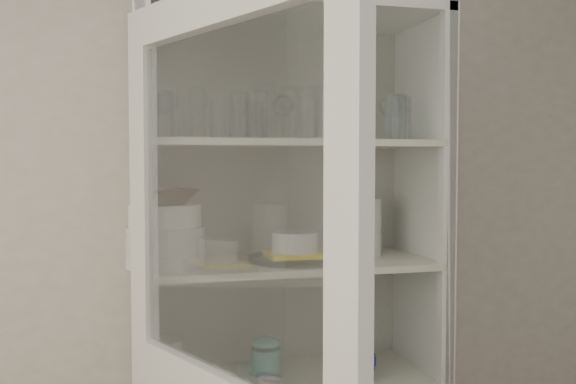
{
  "coord_description": "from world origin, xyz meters",
  "views": [
    {
      "loc": [
        -0.34,
        -0.81,
        1.59
      ],
      "look_at": [
        0.2,
        1.27,
        1.49
      ],
      "focal_mm": 40.0,
      "sensor_mm": 36.0,
      "label": 1
    }
  ],
  "objects": [
    {
      "name": "goblet_2",
      "position": [
        0.39,
        1.36,
        1.74
      ],
      "size": [
        0.07,
        0.07,
        0.15
      ],
      "primitive_type": null,
      "color": "silver",
      "rests_on": "shelf_glass"
    },
    {
      "name": "mug_blue",
      "position": [
        0.43,
        1.2,
        0.9
      ],
      "size": [
        0.14,
        0.14,
        0.09
      ],
      "primitive_type": "imported",
      "rotation": [
        0.0,
        0.0,
        0.42
      ],
      "color": "navy",
      "rests_on": "shelf_mugs"
    },
    {
      "name": "tumbler_7",
      "position": [
        -0.21,
        1.26,
        1.74
      ],
      "size": [
        0.1,
        0.1,
        0.15
      ],
      "primitive_type": "cylinder",
      "rotation": [
        0.0,
        0.0,
        -0.32
      ],
      "color": "silver",
      "rests_on": "shelf_glass"
    },
    {
      "name": "teal_jar",
      "position": [
        0.12,
        1.28,
        0.92
      ],
      "size": [
        0.1,
        0.1,
        0.12
      ],
      "color": "teal",
      "rests_on": "shelf_mugs"
    },
    {
      "name": "tumbler_6",
      "position": [
        0.55,
        1.16,
        1.73
      ],
      "size": [
        0.09,
        0.09,
        0.14
      ],
      "primitive_type": "cylinder",
      "rotation": [
        0.0,
        0.0,
        0.4
      ],
      "color": "silver",
      "rests_on": "shelf_glass"
    },
    {
      "name": "plate_stack_front",
      "position": [
        -0.21,
        1.23,
        1.32
      ],
      "size": [
        0.25,
        0.25,
        0.13
      ],
      "primitive_type": "cylinder",
      "color": "silver",
      "rests_on": "shelf_plates"
    },
    {
      "name": "wall_back",
      "position": [
        0.0,
        1.5,
        1.3
      ],
      "size": [
        3.6,
        0.02,
        2.6
      ],
      "primitive_type": "cube",
      "color": "#B6AC9C",
      "rests_on": "ground"
    },
    {
      "name": "tumbler_5",
      "position": [
        0.54,
        1.17,
        1.74
      ],
      "size": [
        0.08,
        0.08,
        0.15
      ],
      "primitive_type": "cylinder",
      "rotation": [
        0.0,
        0.0,
        0.09
      ],
      "color": "silver",
      "rests_on": "shelf_glass"
    },
    {
      "name": "mug_white",
      "position": [
        0.41,
        1.16,
        0.91
      ],
      "size": [
        0.1,
        0.1,
        0.09
      ],
      "primitive_type": "imported",
      "rotation": [
        0.0,
        0.0,
        -0.09
      ],
      "color": "silver",
      "rests_on": "shelf_mugs"
    },
    {
      "name": "plate_stack_back",
      "position": [
        -0.17,
        1.38,
        1.31
      ],
      "size": [
        0.2,
        0.2,
        0.1
      ],
      "primitive_type": "cylinder",
      "color": "silver",
      "rests_on": "shelf_plates"
    },
    {
      "name": "terracotta_bowl",
      "position": [
        -0.21,
        1.23,
        1.48
      ],
      "size": [
        0.26,
        0.26,
        0.05
      ],
      "primitive_type": "imported",
      "rotation": [
        0.0,
        0.0,
        0.34
      ],
      "color": "#412010",
      "rests_on": "cream_bowl"
    },
    {
      "name": "pantry_cabinet",
      "position": [
        0.2,
        1.34,
        0.94
      ],
      "size": [
        1.0,
        0.45,
        2.1
      ],
      "color": "silver",
      "rests_on": "floor"
    },
    {
      "name": "white_ramekin",
      "position": [
        0.21,
        1.23,
        1.33
      ],
      "size": [
        0.2,
        0.2,
        0.07
      ],
      "primitive_type": "cylinder",
      "rotation": [
        0.0,
        0.0,
        -0.37
      ],
      "color": "silver",
      "rests_on": "yellow_trivet"
    },
    {
      "name": "goblet_3",
      "position": [
        0.61,
        1.38,
        1.76
      ],
      "size": [
        0.09,
        0.09,
        0.19
      ],
      "primitive_type": null,
      "color": "silver",
      "rests_on": "shelf_glass"
    },
    {
      "name": "tumbler_2",
      "position": [
        0.07,
        1.14,
        1.73
      ],
      "size": [
        0.09,
        0.09,
        0.15
      ],
      "primitive_type": "cylinder",
      "rotation": [
        0.0,
        0.0,
        0.34
      ],
      "color": "silver",
      "rests_on": "shelf_glass"
    },
    {
      "name": "tumbler_1",
      "position": [
        0.02,
        1.16,
        1.73
      ],
      "size": [
        0.09,
        0.09,
        0.14
      ],
      "primitive_type": "cylinder",
      "rotation": [
        0.0,
        0.0,
        0.29
      ],
      "color": "silver",
      "rests_on": "shelf_glass"
    },
    {
      "name": "yellow_trivet",
      "position": [
        0.21,
        1.23,
        1.28
      ],
      "size": [
        0.19,
        0.19,
        0.01
      ],
      "primitive_type": "cube",
      "rotation": [
        0.0,
        0.0,
        -0.03
      ],
      "color": "yellow",
      "rests_on": "glass_platter"
    },
    {
      "name": "tumbler_4",
      "position": [
        0.35,
        1.12,
        1.74
      ],
      "size": [
        0.09,
        0.09,
        0.15
      ],
      "primitive_type": "cylinder",
      "rotation": [
        0.0,
        0.0,
        0.16
      ],
      "color": "silver",
      "rests_on": "shelf_glass"
    },
    {
      "name": "grey_bowl_stack",
      "position": [
        0.48,
        1.31,
        1.36
      ],
      "size": [
        0.13,
        0.13,
        0.2
      ],
      "primitive_type": "cylinder",
      "color": "beige",
      "rests_on": "shelf_plates"
    },
    {
      "name": "goblet_1",
      "position": [
        0.21,
        1.37,
        1.75
      ],
      "size": [
        0.08,
        0.08,
        0.18
      ],
      "primitive_type": null,
      "color": "silver",
      "rests_on": "shelf_glass"
    },
    {
      "name": "cream_bowl",
      "position": [
        -0.21,
        1.23,
        1.42
      ],
      "size": [
        0.26,
        0.26,
        0.07
      ],
      "primitive_type": "cylinder",
      "rotation": [
        0.0,
        0.0,
        0.17
      ],
      "color": "white",
      "rests_on": "plate_stack_front"
    },
    {
      "name": "tumbler_0",
      "position": [
        -0.21,
        1.17,
        1.73
      ],
      "size": [
        0.07,
        0.07,
        0.13
      ],
      "primitive_type": "cylinder",
      "rotation": [
        0.0,
        0.0,
        0.02
      ],
      "color": "silver",
      "rests_on": "shelf_glass"
    },
    {
      "name": "goblet_0",
      "position": [
        -0.19,
        1.39,
        1.75
      ],
      "size": [
        0.08,
        0.08,
        0.19
      ],
      "primitive_type": null,
      "color": "silver",
      "rests_on": "shelf_glass"
    },
    {
      "name": "measuring_cups",
      "position": [
        0.1,
        1.22,
        0.88
      ],
      "size": [
        0.09,
        0.09,
        0.04
      ],
      "primitive_type": "cylinder",
      "color": "silver",
      "rests_on": "shelf_mugs"
    },
    {
      "name": "glass_platter",
      "position": [
        0.21,
        1.23,
        1.27
      ],
      "size": [
        0.37,
        0.37,
        0.02
      ],
      "primitive_type": "cylinder",
      "rotation": [
        0.0,
        0.0,
        -0.23
      ],
      "color": "silver",
      "rests_on": "shelf_plates"
    },
    {
      "name": "tumbler_9",
      "position": [
        0.09,
        1.28,
        1.72
      ],
      "size": [
        0.08,
        0.08,
        0.13
      ],
      "primitive_type": "cylinder",
      "rotation": [
        0.0,
        0.0,
        -0.39
      ],
      "color": "silver",
      "rests_on": "shelf_glass"
    },
    {
      "name": "tumbler_10",
      "position": [
        0.05,
        1.26,
        1.73
      ],
      "size": [
        0.07,
        0.07,
        0.13
      ],
      "primitive_type": "cylinder",
      "rotation": [
        0.0,
        0.0,
        -0.02
      ],
      "color": "silver",
      "rests_on": "shelf_glass"
    },
    {
      "name": "mug_teal",
      "position": [
        0.41,
        1.31,
        0.91
      ],
      "size": [
        0.14,
        0.14,
        0.1
      ],
      "primitive_type": "imported",
      "rotation": [
        0.0,
        0.0,
        -0.39
      ],
      "color": "teal",
      "rests_on": "shelf_mugs"
    },
    {
      "name": "tumbler_3",
      "position": [
        0.24,
        1.16,
        1.73
      ],
      "size": [
        0.09,
        0.09,
        0.14
      ],
      "primitive_type": "cylinder",
      "rotation": [
        0.0,
        0.0,
        0.36
      ],
      "color": "silver",
      "rests_on": "shelf_glass"
    },
    {
      "name": "white_canister",
      "position": [
        -0.21,
        1.32,
        0.93
      ],
      "size": [
        0.14,
        0.14,
        0.14
      ],
      "primitive_type": "cylinder",
      "rotation": [
        0.0,
        0.0,
        -0.22
      ],
      "color": "silver",
      "rests_on": "shelf_mugs"
    },
    {
      "name": "tumbler_8",
      "position": [
        -0.03,
        1.25,
        1.73
      ],
      "size": [
        0.08,
        0.08,
        0.13
      ],
      "primitive_type": "cylinder",
      "rotation": [
        0.0,
        0.0,
        0.3
      ],
      "color": "silver",
      "rests_on": "shelf_glass"
    }
  ]
}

